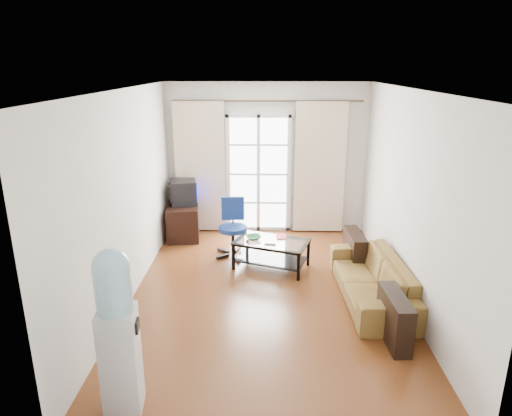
{
  "coord_description": "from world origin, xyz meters",
  "views": [
    {
      "loc": [
        -0.03,
        -5.53,
        2.99
      ],
      "look_at": [
        -0.15,
        0.35,
        1.12
      ],
      "focal_mm": 32.0,
      "sensor_mm": 36.0,
      "label": 1
    }
  ],
  "objects": [
    {
      "name": "task_chair",
      "position": [
        -0.54,
        1.36,
        0.28
      ],
      "size": [
        0.66,
        0.66,
        0.94
      ],
      "rotation": [
        0.0,
        0.0,
        0.04
      ],
      "color": "black",
      "rests_on": "floor"
    },
    {
      "name": "wall_back",
      "position": [
        0.0,
        2.6,
        1.35
      ],
      "size": [
        3.6,
        0.02,
        2.7
      ],
      "primitive_type": "cube",
      "color": "silver",
      "rests_on": "floor"
    },
    {
      "name": "tv_stand",
      "position": [
        -1.49,
        2.15,
        0.3
      ],
      "size": [
        0.65,
        0.89,
        0.6
      ],
      "primitive_type": "cube",
      "rotation": [
        0.0,
        0.0,
        0.13
      ],
      "color": "black",
      "rests_on": "floor"
    },
    {
      "name": "coffee_table",
      "position": [
        0.07,
        0.88,
        0.28
      ],
      "size": [
        1.22,
        0.94,
        0.44
      ],
      "rotation": [
        0.0,
        0.0,
        -0.34
      ],
      "color": "silver",
      "rests_on": "floor"
    },
    {
      "name": "water_cooler",
      "position": [
        -1.29,
        -2.15,
        0.82
      ],
      "size": [
        0.36,
        0.35,
        1.56
      ],
      "rotation": [
        0.0,
        0.0,
        0.11
      ],
      "color": "silver",
      "rests_on": "floor"
    },
    {
      "name": "remote",
      "position": [
        0.05,
        0.72,
        0.45
      ],
      "size": [
        0.18,
        0.07,
        0.02
      ],
      "primitive_type": "cube",
      "rotation": [
        0.0,
        0.0,
        -0.13
      ],
      "color": "black",
      "rests_on": "coffee_table"
    },
    {
      "name": "radiator",
      "position": [
        0.8,
        2.5,
        0.33
      ],
      "size": [
        0.64,
        0.12,
        0.64
      ],
      "primitive_type": "cube",
      "color": "gray",
      "rests_on": "floor"
    },
    {
      "name": "curtain_left",
      "position": [
        -1.2,
        2.48,
        1.2
      ],
      "size": [
        0.9,
        0.07,
        2.35
      ],
      "primitive_type": "cube",
      "color": "beige",
      "rests_on": "curtain_rod"
    },
    {
      "name": "sofa",
      "position": [
        1.38,
        -0.06,
        0.28
      ],
      "size": [
        2.0,
        0.93,
        0.56
      ],
      "primitive_type": "imported",
      "rotation": [
        0.0,
        0.0,
        -1.53
      ],
      "color": "olive",
      "rests_on": "floor"
    },
    {
      "name": "book",
      "position": [
        0.15,
        1.02,
        0.45
      ],
      "size": [
        0.18,
        0.22,
        0.02
      ],
      "primitive_type": "imported",
      "rotation": [
        0.0,
        0.0,
        0.09
      ],
      "color": "#B3161A",
      "rests_on": "coffee_table"
    },
    {
      "name": "crt_tv",
      "position": [
        -1.49,
        2.22,
        0.82
      ],
      "size": [
        0.55,
        0.55,
        0.43
      ],
      "rotation": [
        0.0,
        0.0,
        0.22
      ],
      "color": "black",
      "rests_on": "tv_stand"
    },
    {
      "name": "french_door",
      "position": [
        -0.15,
        2.54,
        1.07
      ],
      "size": [
        1.16,
        0.06,
        2.15
      ],
      "color": "white",
      "rests_on": "wall_back"
    },
    {
      "name": "wall_left",
      "position": [
        -1.8,
        0.0,
        1.35
      ],
      "size": [
        0.02,
        5.2,
        2.7
      ],
      "primitive_type": "cube",
      "color": "silver",
      "rests_on": "floor"
    },
    {
      "name": "curtain_right",
      "position": [
        0.95,
        2.48,
        1.2
      ],
      "size": [
        0.9,
        0.07,
        2.35
      ],
      "primitive_type": "cube",
      "color": "beige",
      "rests_on": "curtain_rod"
    },
    {
      "name": "wall_right",
      "position": [
        1.8,
        0.0,
        1.35
      ],
      "size": [
        0.02,
        5.2,
        2.7
      ],
      "primitive_type": "cube",
      "color": "silver",
      "rests_on": "floor"
    },
    {
      "name": "floor",
      "position": [
        0.0,
        0.0,
        0.0
      ],
      "size": [
        5.2,
        5.2,
        0.0
      ],
      "primitive_type": "plane",
      "color": "brown",
      "rests_on": "ground"
    },
    {
      "name": "curtain_rod",
      "position": [
        0.0,
        2.5,
        2.38
      ],
      "size": [
        3.3,
        0.04,
        0.04
      ],
      "primitive_type": "cylinder",
      "rotation": [
        0.0,
        1.57,
        0.0
      ],
      "color": "#4C3F2D",
      "rests_on": "wall_back"
    },
    {
      "name": "wall_front",
      "position": [
        0.0,
        -2.6,
        1.35
      ],
      "size": [
        3.6,
        0.02,
        2.7
      ],
      "primitive_type": "cube",
      "color": "silver",
      "rests_on": "floor"
    },
    {
      "name": "ceiling",
      "position": [
        0.0,
        0.0,
        2.7
      ],
      "size": [
        5.2,
        5.2,
        0.0
      ],
      "primitive_type": "plane",
      "rotation": [
        3.14,
        0.0,
        0.0
      ],
      "color": "white",
      "rests_on": "wall_back"
    },
    {
      "name": "bowl",
      "position": [
        -0.2,
        0.94,
        0.47
      ],
      "size": [
        0.38,
        0.38,
        0.06
      ],
      "primitive_type": "imported",
      "rotation": [
        0.0,
        0.0,
        0.37
      ],
      "color": "green",
      "rests_on": "coffee_table"
    }
  ]
}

